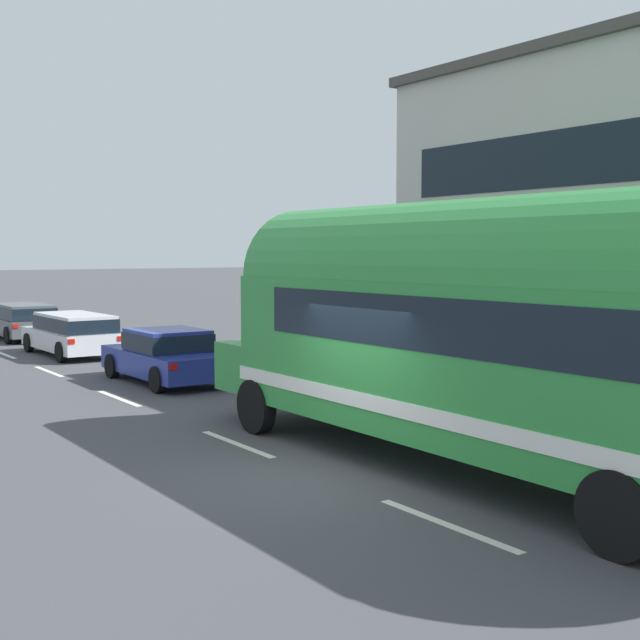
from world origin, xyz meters
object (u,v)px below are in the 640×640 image
(car_third, at_px, (22,319))
(painted_bus, at_px, (497,324))
(car_second, at_px, (73,331))
(car_lead, at_px, (167,354))

(car_third, bearing_deg, painted_bus, -89.76)
(painted_bus, relative_size, car_third, 2.71)
(painted_bus, height_order, car_second, painted_bus)
(car_lead, height_order, car_third, same)
(painted_bus, bearing_deg, car_second, 90.56)
(car_second, height_order, car_third, same)
(car_lead, bearing_deg, car_third, 90.54)
(painted_bus, relative_size, car_second, 2.60)
(car_second, bearing_deg, painted_bus, -89.44)
(painted_bus, xyz_separation_m, car_lead, (0.02, 11.32, -1.57))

